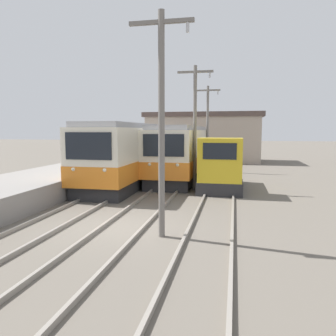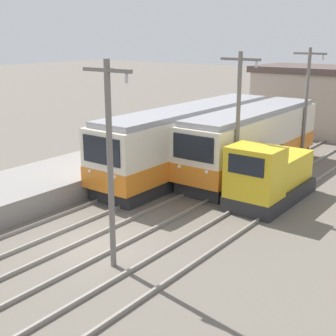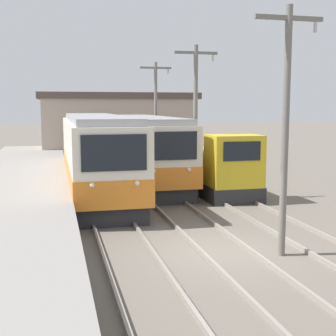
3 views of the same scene
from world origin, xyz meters
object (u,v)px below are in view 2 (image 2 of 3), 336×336
Objects in this scene: shunting_locomotive at (269,178)px; catenary_mast_mid at (238,121)px; commuter_train_left at (191,142)px; catenary_mast_near at (110,159)px; catenary_mast_far at (306,101)px; commuter_train_center at (252,143)px.

catenary_mast_mid reaches higher than shunting_locomotive.
commuter_train_left is at bearing 161.21° from shunting_locomotive.
catenary_mast_near is 17.11m from catenary_mast_far.
catenary_mast_mid is (1.51, -4.57, 2.09)m from commuter_train_center.
catenary_mast_near and catenary_mast_far have the same top height.
commuter_train_left is 2.60× the size of shunting_locomotive.
commuter_train_center is 2.19× the size of shunting_locomotive.
catenary_mast_far is at bearing 100.54° from shunting_locomotive.
catenary_mast_far is (1.51, 3.98, 2.09)m from commuter_train_center.
commuter_train_center is at bearing 126.62° from shunting_locomotive.
commuter_train_center is 4.74m from catenary_mast_far.
catenary_mast_mid is at bearing -90.00° from catenary_mast_far.
catenary_mast_mid is at bearing -71.76° from commuter_train_center.
commuter_train_center is 1.75× the size of catenary_mast_near.
commuter_train_center reaches higher than shunting_locomotive.
shunting_locomotive is (5.80, -1.97, -0.56)m from commuter_train_left.
commuter_train_center is (2.80, 2.06, -0.05)m from commuter_train_left.
catenary_mast_far is at bearing 90.00° from catenary_mast_near.
catenary_mast_far is at bearing 54.52° from commuter_train_left.
commuter_train_left is at bearing -125.48° from catenary_mast_far.
catenary_mast_mid reaches higher than commuter_train_center.
commuter_train_center is 1.75× the size of catenary_mast_far.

